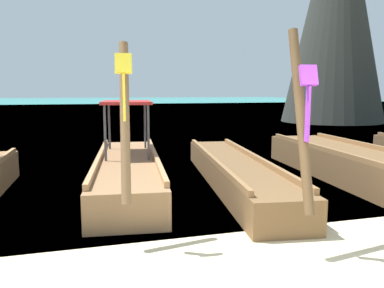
# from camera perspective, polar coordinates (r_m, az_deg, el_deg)

# --- Properties ---
(sea_water) EXTENTS (120.00, 120.00, 0.00)m
(sea_water) POSITION_cam_1_polar(r_m,az_deg,el_deg) (64.86, -14.13, 5.83)
(sea_water) COLOR teal
(sea_water) RESTS_ON ground
(longtail_boat_yellow_ribbon) EXTENTS (1.83, 6.07, 2.61)m
(longtail_boat_yellow_ribbon) POSITION_cam_1_polar(r_m,az_deg,el_deg) (8.04, -9.47, -3.82)
(longtail_boat_yellow_ribbon) COLOR olive
(longtail_boat_yellow_ribbon) RESTS_ON ground
(longtail_boat_violet_ribbon) EXTENTS (1.85, 6.75, 2.74)m
(longtail_boat_violet_ribbon) POSITION_cam_1_polar(r_m,az_deg,el_deg) (8.09, 6.32, -4.14)
(longtail_boat_violet_ribbon) COLOR brown
(longtail_boat_violet_ribbon) RESTS_ON ground
(longtail_boat_blue_ribbon) EXTENTS (2.03, 7.57, 2.45)m
(longtail_boat_blue_ribbon) POSITION_cam_1_polar(r_m,az_deg,el_deg) (8.86, 24.31, -3.42)
(longtail_boat_blue_ribbon) COLOR brown
(longtail_boat_blue_ribbon) RESTS_ON ground
(karst_rock) EXTENTS (6.36, 6.36, 15.45)m
(karst_rock) POSITION_cam_1_polar(r_m,az_deg,el_deg) (27.24, 20.46, 19.22)
(karst_rock) COLOR #2D302B
(karst_rock) RESTS_ON ground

